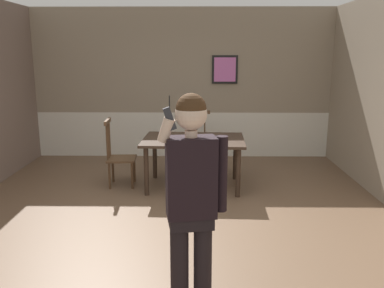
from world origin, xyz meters
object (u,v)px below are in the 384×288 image
object	(u,v)px
dining_table	(193,144)
chair_near_window	(119,156)
person_figure	(192,194)
chair_by_doorway	(196,143)

from	to	relation	value
dining_table	chair_near_window	world-z (taller)	chair_near_window
chair_near_window	person_figure	size ratio (longest dim) A/B	0.59
dining_table	chair_by_doorway	world-z (taller)	chair_by_doorway
chair_by_doorway	chair_near_window	bearing A→B (deg)	38.82
dining_table	chair_near_window	xyz separation A→B (m)	(-1.15, 0.05, -0.20)
chair_near_window	person_figure	bearing A→B (deg)	16.97
dining_table	chair_near_window	bearing A→B (deg)	177.75
dining_table	person_figure	bearing A→B (deg)	-89.67
person_figure	dining_table	bearing A→B (deg)	-99.22
dining_table	chair_by_doorway	xyz separation A→B (m)	(0.04, 0.91, -0.18)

